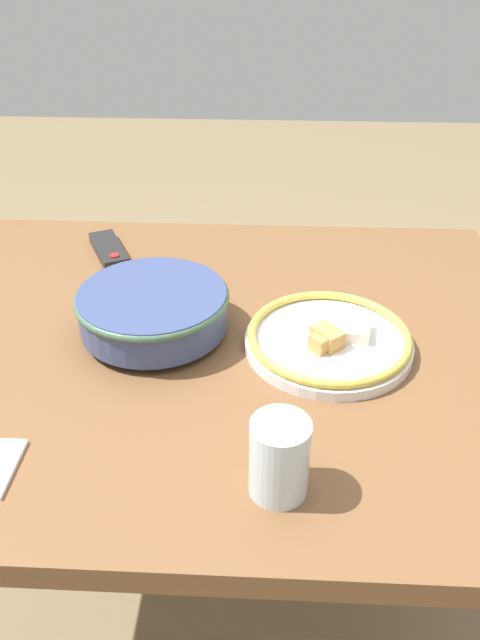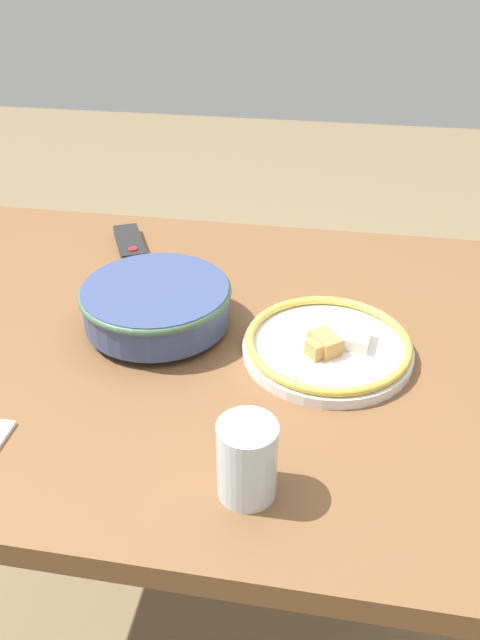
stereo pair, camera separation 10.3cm
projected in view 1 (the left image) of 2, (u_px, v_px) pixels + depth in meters
name	position (u px, v px, depth m)	size (l,w,h in m)	color
ground_plane	(203.00, 597.00, 1.47)	(8.00, 8.00, 0.00)	#7F6B4C
dining_table	(191.00, 379.00, 1.11)	(1.20, 0.90, 0.75)	brown
noodle_bowl	(153.00, 309.00, 1.04)	(0.26, 0.26, 0.08)	#384775
food_plate	(329.00, 340.00, 1.02)	(0.28, 0.28, 0.05)	white
tv_remote	(109.00, 250.00, 1.30)	(0.11, 0.16, 0.02)	black
drinking_glass	(279.00, 458.00, 0.75)	(0.07, 0.07, 0.11)	silver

